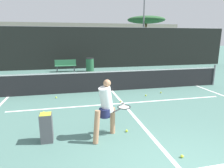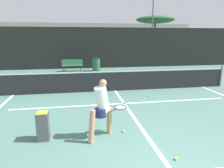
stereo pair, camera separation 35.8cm
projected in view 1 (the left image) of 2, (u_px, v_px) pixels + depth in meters
name	position (u px, v px, depth m)	size (l,w,h in m)	color
court_service_line	(123.00, 103.00, 7.60)	(8.25, 0.10, 0.01)	white
court_center_mark	(132.00, 114.00, 6.56)	(0.10, 5.99, 0.01)	white
net	(112.00, 80.00, 9.29)	(11.09, 0.09, 1.07)	slate
fence_back	(92.00, 48.00, 16.04)	(24.00, 0.06, 3.27)	black
player_practicing	(106.00, 107.00, 4.85)	(1.13, 0.71, 1.48)	tan
tennis_ball_scattered_1	(161.00, 93.00, 8.98)	(0.07, 0.07, 0.07)	#D1E033
tennis_ball_scattered_2	(182.00, 156.00, 4.16)	(0.07, 0.07, 0.07)	#D1E033
tennis_ball_scattered_3	(56.00, 97.00, 8.25)	(0.07, 0.07, 0.07)	#D1E033
tennis_ball_scattered_4	(146.00, 95.00, 8.54)	(0.07, 0.07, 0.07)	#D1E033
tennis_ball_scattered_6	(44.00, 112.00, 6.60)	(0.07, 0.07, 0.07)	#D1E033
tennis_ball_scattered_7	(127.00, 131.00, 5.29)	(0.07, 0.07, 0.07)	#D1E033
tennis_ball_scattered_8	(121.00, 101.00, 7.73)	(0.07, 0.07, 0.07)	#D1E033
ball_hopper	(46.00, 127.00, 4.74)	(0.28, 0.28, 0.71)	#4C4C51
courtside_bench	(66.00, 65.00, 14.61)	(1.53, 0.40, 0.86)	#33724C
trash_bin	(90.00, 65.00, 14.70)	(0.60, 0.60, 0.98)	#28603D
parked_car	(58.00, 57.00, 18.67)	(1.87, 4.35, 1.53)	black
floodlight_mast	(144.00, 2.00, 22.13)	(1.10, 0.24, 10.20)	slate
tree_west	(146.00, 20.00, 24.71)	(4.65, 4.65, 5.03)	brown
building_far	(78.00, 38.00, 34.08)	(36.00, 2.40, 4.77)	gray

